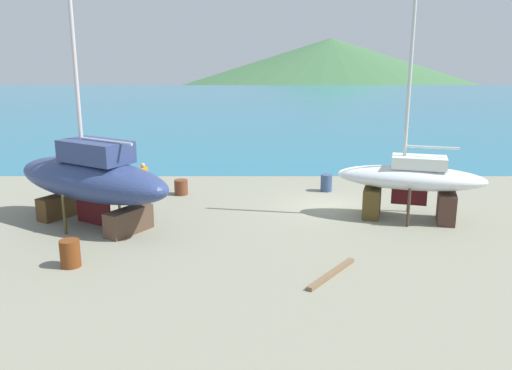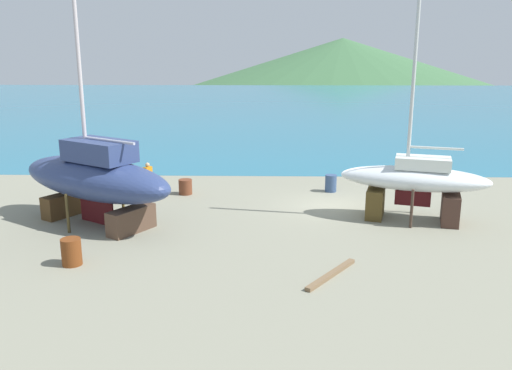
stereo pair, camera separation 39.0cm
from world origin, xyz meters
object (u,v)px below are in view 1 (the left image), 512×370
object	(u,v)px
barrel_rust_near	(184,187)
barrel_tar_black	(329,183)
sailboat_small_center	(94,178)
sailboat_large_starboard	(413,180)
worker	(146,178)
barrel_tipped_right	(73,253)

from	to	relation	value
barrel_rust_near	barrel_tar_black	bearing A→B (deg)	5.24
sailboat_small_center	barrel_rust_near	world-z (taller)	sailboat_small_center
sailboat_large_starboard	barrel_tar_black	size ratio (longest dim) A/B	11.31
worker	barrel_tar_black	bearing A→B (deg)	33.62
worker	barrel_tipped_right	size ratio (longest dim) A/B	1.75
sailboat_small_center	worker	size ratio (longest dim) A/B	8.42
barrel_tipped_right	barrel_rust_near	bearing A→B (deg)	75.17
sailboat_large_starboard	worker	size ratio (longest dim) A/B	6.11
worker	barrel_rust_near	distance (m)	1.93
sailboat_small_center	sailboat_large_starboard	world-z (taller)	sailboat_small_center
sailboat_small_center	worker	xyz separation A→B (m)	(1.09, 4.76, -1.14)
sailboat_small_center	barrel_tar_black	xyz separation A→B (m)	(10.37, 5.44, -1.54)
sailboat_large_starboard	barrel_rust_near	size ratio (longest dim) A/B	13.06
worker	barrel_rust_near	bearing A→B (deg)	29.45
sailboat_small_center	worker	distance (m)	5.02
barrel_rust_near	barrel_tipped_right	bearing A→B (deg)	-104.83
sailboat_small_center	barrel_tipped_right	distance (m)	4.75
sailboat_small_center	sailboat_large_starboard	xyz separation A→B (m)	(13.32, 0.77, -0.27)
worker	sailboat_small_center	bearing A→B (deg)	-73.40
sailboat_large_starboard	barrel_tar_black	distance (m)	5.67
worker	barrel_rust_near	xyz separation A→B (m)	(1.87, 0.00, -0.46)
barrel_tipped_right	barrel_tar_black	world-z (taller)	barrel_tipped_right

